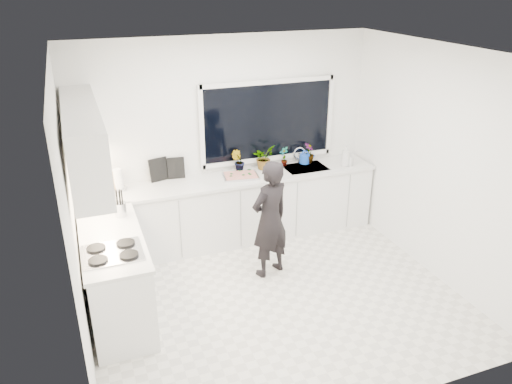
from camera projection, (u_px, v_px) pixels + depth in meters
name	position (u px, v px, depth m)	size (l,w,h in m)	color
floor	(274.00, 297.00, 5.67)	(4.00, 3.50, 0.02)	beige
wall_back	(225.00, 139.00, 6.64)	(4.00, 0.02, 2.70)	white
wall_left	(70.00, 219.00, 4.48)	(0.02, 3.50, 2.70)	white
wall_right	(436.00, 164.00, 5.78)	(0.02, 3.50, 2.70)	white
ceiling	(279.00, 52.00, 4.59)	(4.00, 3.50, 0.02)	white
window	(268.00, 121.00, 6.72)	(1.80, 0.02, 1.00)	black
base_cabinets_back	(234.00, 210.00, 6.74)	(3.92, 0.58, 0.88)	white
base_cabinets_left	(116.00, 277.00, 5.25)	(0.58, 1.60, 0.88)	white
countertop_back	(233.00, 179.00, 6.55)	(3.94, 0.62, 0.04)	silver
countertop_left	(111.00, 238.00, 5.07)	(0.62, 1.60, 0.04)	silver
upper_cabinets	(84.00, 141.00, 4.95)	(0.34, 2.10, 0.70)	white
sink	(305.00, 171.00, 6.91)	(0.58, 0.42, 0.14)	silver
faucet	(299.00, 155.00, 7.01)	(0.03, 0.03, 0.22)	silver
stovetop	(112.00, 252.00, 4.75)	(0.56, 0.48, 0.03)	black
person	(270.00, 219.00, 5.85)	(0.53, 0.35, 1.45)	black
pizza_tray	(241.00, 176.00, 6.54)	(0.45, 0.33, 0.03)	silver
pizza	(241.00, 175.00, 6.54)	(0.41, 0.29, 0.01)	red
watering_can	(305.00, 159.00, 7.02)	(0.14, 0.14, 0.13)	blue
paper_towel_roll	(118.00, 180.00, 6.11)	(0.11, 0.11, 0.26)	white
knife_block	(109.00, 182.00, 6.12)	(0.13, 0.10, 0.22)	#A26A4B
utensil_crock	(121.00, 209.00, 5.47)	(0.13, 0.13, 0.16)	silver
picture_frame_large	(176.00, 168.00, 6.47)	(0.22, 0.02, 0.28)	black
picture_frame_small	(159.00, 169.00, 6.39)	(0.25, 0.02, 0.30)	black
herb_plants	(269.00, 157.00, 6.81)	(1.26, 0.38, 0.33)	#26662D
soap_bottles	(347.00, 156.00, 6.88)	(0.20, 0.13, 0.31)	#D8BF66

